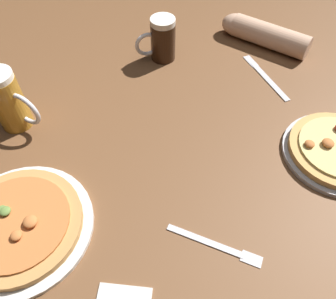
{
  "coord_description": "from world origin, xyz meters",
  "views": [
    {
      "loc": [
        0.22,
        -0.49,
        0.7
      ],
      "look_at": [
        0.0,
        0.0,
        0.02
      ],
      "focal_mm": 36.28,
      "sensor_mm": 36.0,
      "label": 1
    }
  ],
  "objects_px": {
    "beer_mug_amber": "(162,40)",
    "knife_right": "(265,76)",
    "pizza_plate_near": "(19,225)",
    "fork_left": "(216,245)",
    "beer_mug_dark": "(9,101)",
    "diner_arm": "(261,33)"
  },
  "relations": [
    {
      "from": "beer_mug_amber",
      "to": "knife_right",
      "type": "height_order",
      "value": "beer_mug_amber"
    },
    {
      "from": "pizza_plate_near",
      "to": "fork_left",
      "type": "bearing_deg",
      "value": 18.55
    },
    {
      "from": "beer_mug_dark",
      "to": "beer_mug_amber",
      "type": "height_order",
      "value": "beer_mug_dark"
    },
    {
      "from": "beer_mug_amber",
      "to": "knife_right",
      "type": "bearing_deg",
      "value": 6.86
    },
    {
      "from": "beer_mug_amber",
      "to": "knife_right",
      "type": "xyz_separation_m",
      "value": [
        0.34,
        0.04,
        -0.07
      ]
    },
    {
      "from": "pizza_plate_near",
      "to": "fork_left",
      "type": "relative_size",
      "value": 1.52
    },
    {
      "from": "pizza_plate_near",
      "to": "diner_arm",
      "type": "distance_m",
      "value": 0.95
    },
    {
      "from": "beer_mug_dark",
      "to": "diner_arm",
      "type": "relative_size",
      "value": 0.55
    },
    {
      "from": "pizza_plate_near",
      "to": "beer_mug_amber",
      "type": "bearing_deg",
      "value": 87.28
    },
    {
      "from": "beer_mug_dark",
      "to": "diner_arm",
      "type": "distance_m",
      "value": 0.82
    },
    {
      "from": "beer_mug_dark",
      "to": "knife_right",
      "type": "distance_m",
      "value": 0.75
    },
    {
      "from": "beer_mug_amber",
      "to": "diner_arm",
      "type": "bearing_deg",
      "value": 37.91
    },
    {
      "from": "beer_mug_amber",
      "to": "knife_right",
      "type": "distance_m",
      "value": 0.35
    },
    {
      "from": "fork_left",
      "to": "diner_arm",
      "type": "bearing_deg",
      "value": 97.68
    },
    {
      "from": "fork_left",
      "to": "beer_mug_amber",
      "type": "bearing_deg",
      "value": 124.42
    },
    {
      "from": "fork_left",
      "to": "diner_arm",
      "type": "height_order",
      "value": "diner_arm"
    },
    {
      "from": "beer_mug_amber",
      "to": "beer_mug_dark",
      "type": "bearing_deg",
      "value": -119.14
    },
    {
      "from": "pizza_plate_near",
      "to": "fork_left",
      "type": "distance_m",
      "value": 0.43
    },
    {
      "from": "beer_mug_dark",
      "to": "knife_right",
      "type": "bearing_deg",
      "value": 39.15
    },
    {
      "from": "beer_mug_dark",
      "to": "diner_arm",
      "type": "xyz_separation_m",
      "value": [
        0.51,
        0.64,
        -0.05
      ]
    },
    {
      "from": "beer_mug_amber",
      "to": "fork_left",
      "type": "height_order",
      "value": "beer_mug_amber"
    },
    {
      "from": "knife_right",
      "to": "diner_arm",
      "type": "bearing_deg",
      "value": 111.09
    }
  ]
}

